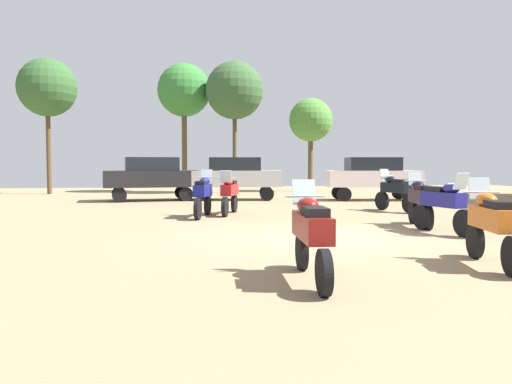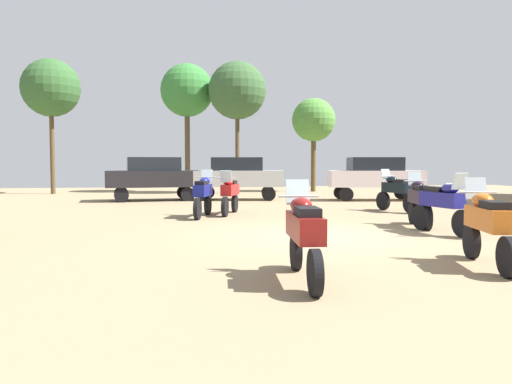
% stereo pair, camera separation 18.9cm
% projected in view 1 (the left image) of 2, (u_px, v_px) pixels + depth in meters
% --- Properties ---
extents(ground_plane, '(44.00, 52.00, 0.02)m').
position_uv_depth(ground_plane, '(324.00, 236.00, 11.70)').
color(ground_plane, '#937E5C').
extents(motorcycle_2, '(0.79, 2.08, 1.51)m').
position_uv_depth(motorcycle_2, '(395.00, 191.00, 17.76)').
color(motorcycle_2, black).
rests_on(motorcycle_2, ground).
extents(motorcycle_3, '(0.86, 2.14, 1.49)m').
position_uv_depth(motorcycle_3, '(230.00, 193.00, 16.66)').
color(motorcycle_3, black).
rests_on(motorcycle_3, ground).
extents(motorcycle_5, '(0.74, 2.11, 1.45)m').
position_uv_depth(motorcycle_5, '(492.00, 223.00, 8.19)').
color(motorcycle_5, black).
rests_on(motorcycle_5, ground).
extents(motorcycle_6, '(0.72, 2.07, 1.47)m').
position_uv_depth(motorcycle_6, '(420.00, 200.00, 13.44)').
color(motorcycle_6, black).
rests_on(motorcycle_6, ground).
extents(motorcycle_7, '(0.70, 2.10, 1.48)m').
position_uv_depth(motorcycle_7, '(443.00, 204.00, 12.09)').
color(motorcycle_7, black).
rests_on(motorcycle_7, ground).
extents(motorcycle_8, '(0.78, 2.13, 1.51)m').
position_uv_depth(motorcycle_8, '(203.00, 194.00, 15.81)').
color(motorcycle_8, black).
rests_on(motorcycle_8, ground).
extents(motorcycle_10, '(0.62, 2.23, 1.45)m').
position_uv_depth(motorcycle_10, '(311.00, 232.00, 7.15)').
color(motorcycle_10, black).
rests_on(motorcycle_10, ground).
extents(car_1, '(4.52, 2.42, 2.00)m').
position_uv_depth(car_1, '(235.00, 175.00, 23.53)').
color(car_1, black).
rests_on(car_1, ground).
extents(car_2, '(4.49, 2.31, 2.00)m').
position_uv_depth(car_2, '(152.00, 175.00, 22.99)').
color(car_2, black).
rests_on(car_2, ground).
extents(car_3, '(4.51, 2.39, 2.00)m').
position_uv_depth(car_3, '(373.00, 175.00, 23.29)').
color(car_3, black).
rests_on(car_3, ground).
extents(tree_1, '(3.35, 3.35, 7.64)m').
position_uv_depth(tree_1, '(235.00, 91.00, 28.94)').
color(tree_1, '#4D402A').
rests_on(tree_1, ground).
extents(tree_2, '(3.23, 3.23, 7.58)m').
position_uv_depth(tree_2, '(47.00, 88.00, 27.88)').
color(tree_2, '#4F3C25').
rests_on(tree_2, ground).
extents(tree_3, '(3.19, 3.19, 7.74)m').
position_uv_depth(tree_3, '(184.00, 91.00, 30.11)').
color(tree_3, brown).
rests_on(tree_3, ground).
extents(tree_4, '(2.66, 2.66, 5.74)m').
position_uv_depth(tree_4, '(311.00, 121.00, 30.73)').
color(tree_4, brown).
rests_on(tree_4, ground).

